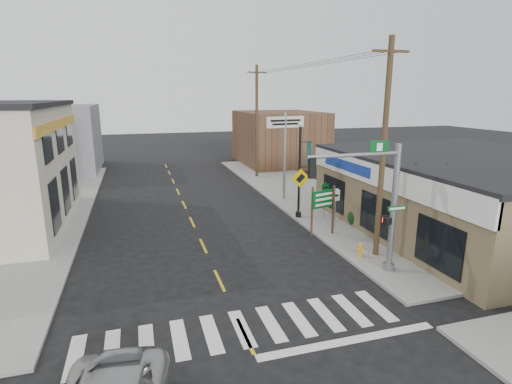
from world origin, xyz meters
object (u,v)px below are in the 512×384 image
object	(u,v)px
dance_center_sign	(285,134)
utility_pole_near	(383,149)
traffic_signal_pole	(381,196)
fire_hydrant	(360,249)
bare_tree	(431,170)
guide_sign	(323,204)
lamp_post	(301,163)
utility_pole_far	(257,121)

from	to	relation	value
dance_center_sign	utility_pole_near	world-z (taller)	utility_pole_near
traffic_signal_pole	dance_center_sign	distance (m)	12.54
fire_hydrant	bare_tree	xyz separation A→B (m)	(3.64, 0.21, 3.47)
guide_sign	lamp_post	bearing A→B (deg)	73.66
dance_center_sign	guide_sign	bearing A→B (deg)	-103.47
dance_center_sign	bare_tree	world-z (taller)	dance_center_sign
utility_pole_near	lamp_post	bearing A→B (deg)	103.41
dance_center_sign	utility_pole_far	bearing A→B (deg)	78.54
bare_tree	utility_pole_near	distance (m)	3.00
guide_sign	utility_pole_far	size ratio (longest dim) A/B	0.27
bare_tree	utility_pole_near	size ratio (longest dim) A/B	0.51
utility_pole_far	fire_hydrant	bearing A→B (deg)	-92.16
fire_hydrant	dance_center_sign	distance (m)	11.69
traffic_signal_pole	utility_pole_near	world-z (taller)	utility_pole_near
traffic_signal_pole	lamp_post	world-z (taller)	lamp_post
traffic_signal_pole	utility_pole_far	distance (m)	20.88
lamp_post	bare_tree	xyz separation A→B (m)	(3.92, -6.30, 0.52)
bare_tree	utility_pole_near	xyz separation A→B (m)	(-2.78, -0.17, 1.11)
dance_center_sign	bare_tree	xyz separation A→B (m)	(3.27, -10.68, -0.80)
lamp_post	dance_center_sign	bearing A→B (deg)	58.36
guide_sign	lamp_post	size ratio (longest dim) A/B	0.46
lamp_post	bare_tree	distance (m)	7.44
dance_center_sign	utility_pole_far	world-z (taller)	utility_pole_far
utility_pole_near	bare_tree	bearing A→B (deg)	6.88
dance_center_sign	utility_pole_near	bearing A→B (deg)	-95.58
lamp_post	utility_pole_near	bearing A→B (deg)	-103.13
guide_sign	fire_hydrant	distance (m)	3.50
guide_sign	utility_pole_far	xyz separation A→B (m)	(1.20, 15.99, 3.29)
lamp_post	utility_pole_far	xyz separation A→B (m)	(1.14, 12.70, 1.68)
traffic_signal_pole	utility_pole_far	size ratio (longest dim) A/B	0.57
traffic_signal_pole	lamp_post	distance (m)	8.08
fire_hydrant	utility_pole_near	size ratio (longest dim) A/B	0.07
lamp_post	dance_center_sign	world-z (taller)	dance_center_sign
fire_hydrant	utility_pole_near	world-z (taller)	utility_pole_near
dance_center_sign	utility_pole_far	size ratio (longest dim) A/B	0.62
lamp_post	bare_tree	size ratio (longest dim) A/B	1.17
dance_center_sign	lamp_post	bearing A→B (deg)	-106.66
traffic_signal_pole	bare_tree	world-z (taller)	traffic_signal_pole
fire_hydrant	lamp_post	distance (m)	7.15
dance_center_sign	bare_tree	size ratio (longest dim) A/B	1.25
dance_center_sign	utility_pole_far	distance (m)	8.35
fire_hydrant	dance_center_sign	world-z (taller)	dance_center_sign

